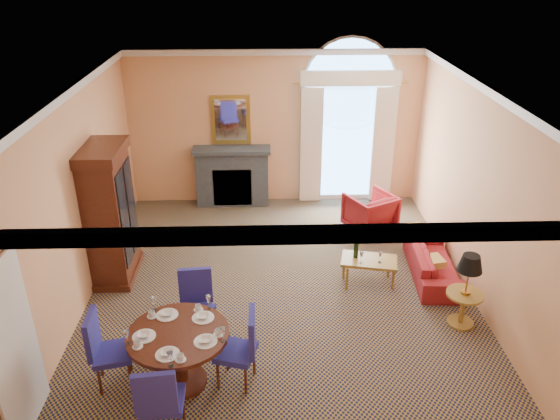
{
  "coord_description": "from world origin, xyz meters",
  "views": [
    {
      "loc": [
        -0.25,
        -7.09,
        4.97
      ],
      "look_at": [
        0.0,
        0.5,
        1.3
      ],
      "focal_mm": 35.0,
      "sensor_mm": 36.0,
      "label": 1
    }
  ],
  "objects_px": {
    "armoire": "(110,216)",
    "armchair": "(370,212)",
    "dining_table": "(179,346)",
    "coffee_table": "(368,261)",
    "side_table": "(467,281)",
    "sofa": "(433,262)"
  },
  "relations": [
    {
      "from": "armoire",
      "to": "armchair",
      "type": "height_order",
      "value": "armoire"
    },
    {
      "from": "dining_table",
      "to": "armchair",
      "type": "distance_m",
      "value": 5.1
    },
    {
      "from": "armoire",
      "to": "armchair",
      "type": "bearing_deg",
      "value": 17.72
    },
    {
      "from": "coffee_table",
      "to": "side_table",
      "type": "bearing_deg",
      "value": -30.62
    },
    {
      "from": "dining_table",
      "to": "sofa",
      "type": "distance_m",
      "value": 4.55
    },
    {
      "from": "armoire",
      "to": "dining_table",
      "type": "distance_m",
      "value": 3.0
    },
    {
      "from": "armoire",
      "to": "dining_table",
      "type": "bearing_deg",
      "value": -61.56
    },
    {
      "from": "sofa",
      "to": "armchair",
      "type": "relative_size",
      "value": 2.11
    },
    {
      "from": "armoire",
      "to": "sofa",
      "type": "relative_size",
      "value": 1.28
    },
    {
      "from": "armoire",
      "to": "side_table",
      "type": "height_order",
      "value": "armoire"
    },
    {
      "from": "armoire",
      "to": "armchair",
      "type": "distance_m",
      "value": 4.79
    },
    {
      "from": "dining_table",
      "to": "coffee_table",
      "type": "xyz_separation_m",
      "value": [
        2.72,
        2.18,
        -0.16
      ]
    },
    {
      "from": "armchair",
      "to": "coffee_table",
      "type": "xyz_separation_m",
      "value": [
        -0.37,
        -1.86,
        0.05
      ]
    },
    {
      "from": "coffee_table",
      "to": "dining_table",
      "type": "bearing_deg",
      "value": -128.8
    },
    {
      "from": "armoire",
      "to": "armchair",
      "type": "relative_size",
      "value": 2.71
    },
    {
      "from": "sofa",
      "to": "side_table",
      "type": "xyz_separation_m",
      "value": [
        0.05,
        -1.31,
        0.47
      ]
    },
    {
      "from": "armoire",
      "to": "sofa",
      "type": "distance_m",
      "value": 5.34
    },
    {
      "from": "dining_table",
      "to": "sofa",
      "type": "height_order",
      "value": "dining_table"
    },
    {
      "from": "armoire",
      "to": "dining_table",
      "type": "height_order",
      "value": "armoire"
    },
    {
      "from": "dining_table",
      "to": "coffee_table",
      "type": "relative_size",
      "value": 1.29
    },
    {
      "from": "coffee_table",
      "to": "sofa",
      "type": "bearing_deg",
      "value": 22.39
    },
    {
      "from": "armchair",
      "to": "coffee_table",
      "type": "height_order",
      "value": "coffee_table"
    }
  ]
}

